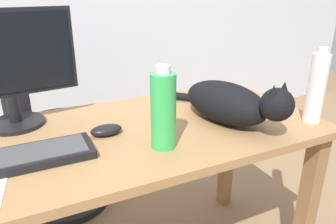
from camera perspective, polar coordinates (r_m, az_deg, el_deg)
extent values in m
cube|color=#9E7247|center=(1.15, -6.87, -3.94)|extent=(1.43, 0.67, 0.03)
cube|color=olive|center=(1.48, 23.55, -15.56)|extent=(0.06, 0.06, 0.68)
cube|color=olive|center=(1.81, 10.52, -6.83)|extent=(0.06, 0.06, 0.68)
cylinder|color=black|center=(2.05, -17.28, -14.36)|extent=(0.48, 0.48, 0.04)
cylinder|color=black|center=(1.95, -17.95, -9.42)|extent=(0.06, 0.06, 0.45)
cylinder|color=black|center=(1.83, -18.85, -2.52)|extent=(0.44, 0.44, 0.06)
cube|color=black|center=(1.78, -25.70, 3.74)|extent=(0.13, 0.36, 0.40)
cylinder|color=black|center=(1.31, -25.47, -1.83)|extent=(0.20, 0.20, 0.01)
cylinder|color=black|center=(1.29, -25.87, 0.53)|extent=(0.04, 0.04, 0.10)
cube|color=black|center=(1.24, -27.37, 9.22)|extent=(0.48, 0.08, 0.30)
cube|color=black|center=(1.22, -27.28, 9.11)|extent=(0.45, 0.06, 0.27)
cube|color=black|center=(1.03, -25.58, -7.70)|extent=(0.44, 0.15, 0.02)
cube|color=#444447|center=(1.02, -25.70, -7.01)|extent=(0.40, 0.12, 0.00)
ellipsoid|color=black|center=(1.21, 10.17, 1.73)|extent=(0.26, 0.39, 0.15)
sphere|color=black|center=(1.08, 18.92, 1.24)|extent=(0.11, 0.11, 0.11)
cone|color=black|center=(1.09, 20.08, 4.02)|extent=(0.04, 0.04, 0.04)
cone|color=black|center=(1.04, 18.35, 3.43)|extent=(0.04, 0.04, 0.04)
cylinder|color=black|center=(1.43, 3.14, 2.72)|extent=(0.15, 0.15, 0.03)
ellipsoid|color=black|center=(1.12, -11.02, -3.16)|extent=(0.11, 0.06, 0.04)
cylinder|color=green|center=(0.98, -0.84, 0.11)|extent=(0.08, 0.08, 0.24)
cylinder|color=silver|center=(0.94, -0.88, 7.63)|extent=(0.04, 0.04, 0.02)
cylinder|color=silver|center=(1.29, 25.01, 3.78)|extent=(0.06, 0.06, 0.26)
cylinder|color=silver|center=(1.26, 26.01, 9.87)|extent=(0.04, 0.04, 0.02)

